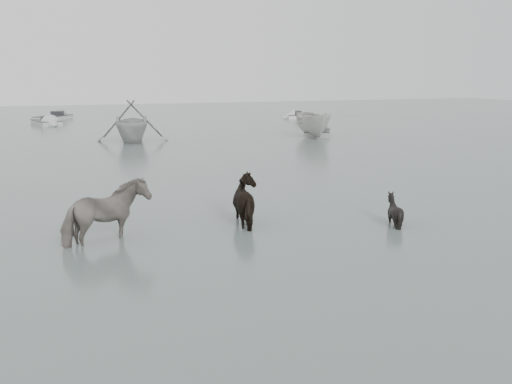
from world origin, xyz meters
The scene contains 10 objects.
ground centered at (0.00, 0.00, 0.00)m, with size 140.00×140.00×0.00m, color #4B5956.
pony_pinto centered at (-3.74, 0.39, 0.90)m, with size 0.97×2.13×1.80m, color black.
pony_dark centered at (0.24, 0.83, 0.80)m, with size 1.58×1.35×1.59m, color black.
pony_black centered at (3.82, -0.76, 0.57)m, with size 0.92×1.03×1.14m, color black.
rowboat_trail centered at (0.63, 22.08, 1.35)m, with size 4.44×5.14×2.71m, color #ACAEAB.
boat_small centered at (12.18, 20.22, 0.92)m, with size 1.78×4.75×1.83m, color #B7B7B2.
skiff_port centered at (12.90, 20.94, 0.38)m, with size 4.51×1.60×0.75m, color #999B98, non-canonical shape.
skiff_mid centered at (-3.92, 36.97, 0.38)m, with size 5.34×1.60×0.75m, color #A5A7A5, non-canonical shape.
skiff_star centered at (18.91, 35.18, 0.38)m, with size 4.10×1.60×0.75m, color silver, non-canonical shape.
skiff_far centered at (-3.14, 42.61, 0.38)m, with size 5.78×1.60×0.75m, color #A7A9A7, non-canonical shape.
Camera 1 is at (-5.32, -13.46, 4.00)m, focal length 40.00 mm.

